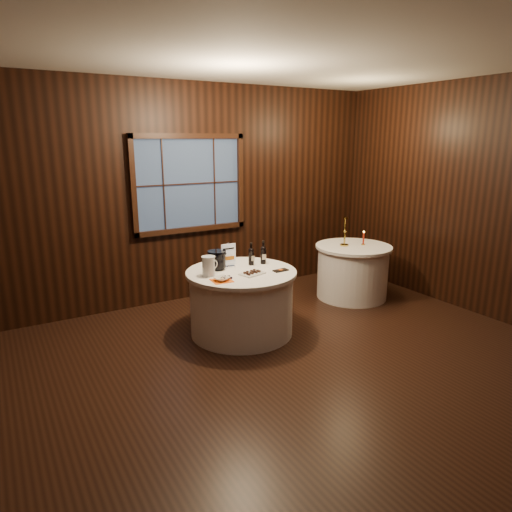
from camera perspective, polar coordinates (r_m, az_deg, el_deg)
ground at (r=4.78m, az=4.20°, el=-13.72°), size 6.00×6.00×0.00m
back_wall at (r=6.44m, az=-8.36°, el=8.01°), size 6.00×0.10×3.00m
main_table at (r=5.39m, az=-1.82°, el=-5.77°), size 1.28×1.28×0.77m
side_table at (r=6.75m, az=11.95°, el=-1.88°), size 1.08×1.08×0.77m
sign_stand at (r=5.40m, az=-3.48°, el=-0.37°), size 0.18×0.09×0.30m
port_bottle_left at (r=5.49m, az=-0.61°, el=0.09°), size 0.07×0.07×0.28m
port_bottle_right at (r=5.54m, az=0.92°, el=0.29°), size 0.07×0.08×0.29m
ice_bucket at (r=5.31m, az=-4.90°, el=-0.46°), size 0.22×0.22×0.22m
chocolate_plate at (r=5.13m, az=-0.47°, el=-2.14°), size 0.30×0.24×0.04m
chocolate_box at (r=5.27m, az=3.11°, el=-1.80°), size 0.18×0.10×0.01m
grape_bunch at (r=4.98m, az=-3.63°, el=-2.64°), size 0.16×0.10×0.04m
glass_pitcher at (r=5.09m, az=-5.92°, el=-1.23°), size 0.20×0.16×0.22m
orange_napkin at (r=4.92m, az=-4.31°, el=-3.09°), size 0.23×0.23×0.00m
cracker_bowl at (r=4.91m, az=-4.32°, el=-2.85°), size 0.19×0.19×0.04m
brass_candlestick at (r=6.59m, az=11.03°, el=2.54°), size 0.12×0.12×0.42m
red_candle at (r=6.71m, az=13.28°, el=2.04°), size 0.06×0.06×0.20m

